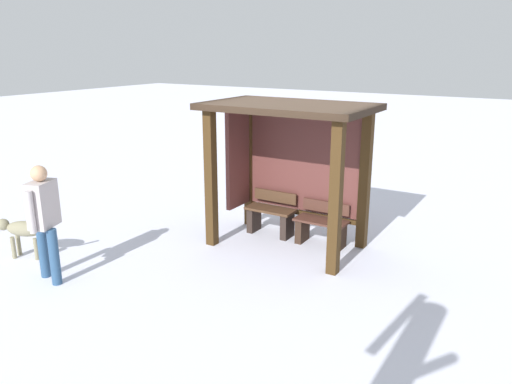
{
  "coord_description": "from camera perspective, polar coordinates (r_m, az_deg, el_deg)",
  "views": [
    {
      "loc": [
        3.75,
        -7.14,
        3.28
      ],
      "look_at": [
        -0.37,
        -0.39,
        1.0
      ],
      "focal_mm": 35.11,
      "sensor_mm": 36.0,
      "label": 1
    }
  ],
  "objects": [
    {
      "name": "bench_center_inside",
      "position": [
        8.68,
        7.46,
        -3.99
      ],
      "size": [
        0.9,
        0.42,
        0.74
      ],
      "color": "#4C2C22",
      "rests_on": "ground"
    },
    {
      "name": "ground_plane",
      "position": [
        8.71,
        3.45,
        -6.06
      ],
      "size": [
        60.0,
        60.0,
        0.0
      ],
      "primitive_type": "plane",
      "color": "white"
    },
    {
      "name": "bus_shelter",
      "position": [
        8.42,
        3.67,
        5.5
      ],
      "size": [
        2.68,
        1.66,
        2.43
      ],
      "color": "#3E2912",
      "rests_on": "ground"
    },
    {
      "name": "dog",
      "position": [
        8.88,
        -25.07,
        -4.01
      ],
      "size": [
        0.87,
        0.47,
        0.65
      ],
      "color": "gray",
      "rests_on": "ground"
    },
    {
      "name": "person_walking",
      "position": [
        7.68,
        -23.02,
        -2.37
      ],
      "size": [
        0.53,
        0.62,
        1.73
      ],
      "color": "#B8AEAE",
      "rests_on": "ground"
    },
    {
      "name": "bench_left_inside",
      "position": [
        9.09,
        1.71,
        -2.74
      ],
      "size": [
        0.9,
        0.39,
        0.78
      ],
      "color": "#4A3120",
      "rests_on": "ground"
    }
  ]
}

